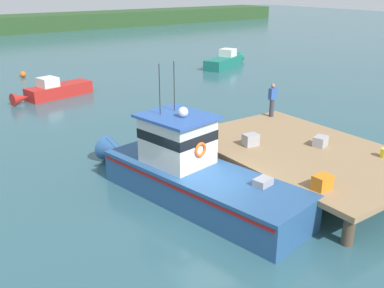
# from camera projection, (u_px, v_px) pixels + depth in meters

# --- Properties ---
(ground_plane) EXTENTS (200.00, 200.00, 0.00)m
(ground_plane) POSITION_uv_depth(u_px,v_px,m) (207.00, 210.00, 15.14)
(ground_plane) COLOR #2D5660
(dock) EXTENTS (6.00, 9.00, 1.20)m
(dock) POSITION_uv_depth(u_px,v_px,m) (303.00, 152.00, 17.35)
(dock) COLOR #4C3D2D
(dock) RESTS_ON ground
(main_fishing_boat) EXTENTS (3.98, 9.97, 4.80)m
(main_fishing_boat) POSITION_uv_depth(u_px,v_px,m) (190.00, 172.00, 15.70)
(main_fishing_boat) COLOR #285184
(main_fishing_boat) RESTS_ON ground
(crate_stack_near_edge) EXTENTS (0.70, 0.60, 0.40)m
(crate_stack_near_edge) POSITION_uv_depth(u_px,v_px,m) (320.00, 141.00, 17.56)
(crate_stack_near_edge) COLOR #9E9EA3
(crate_stack_near_edge) RESTS_ON dock
(crate_single_by_cleat) EXTENTS (0.65, 0.51, 0.48)m
(crate_single_by_cleat) POSITION_uv_depth(u_px,v_px,m) (251.00, 140.00, 17.61)
(crate_single_by_cleat) COLOR #9E9EA3
(crate_single_by_cleat) RESTS_ON dock
(crate_stack_mid_dock) EXTENTS (0.61, 0.45, 0.47)m
(crate_stack_mid_dock) POSITION_uv_depth(u_px,v_px,m) (322.00, 182.00, 13.91)
(crate_stack_mid_dock) COLOR orange
(crate_stack_mid_dock) RESTS_ON dock
(deckhand_by_the_boat) EXTENTS (0.36, 0.22, 1.63)m
(deckhand_by_the_boat) POSITION_uv_depth(u_px,v_px,m) (272.00, 99.00, 21.16)
(deckhand_by_the_boat) COLOR #383842
(deckhand_by_the_boat) RESTS_ON dock
(moored_boat_far_left) EXTENTS (5.73, 2.40, 1.43)m
(moored_boat_far_left) POSITION_uv_depth(u_px,v_px,m) (54.00, 90.00, 29.54)
(moored_boat_far_left) COLOR red
(moored_boat_far_left) RESTS_ON ground
(moored_boat_far_right) EXTENTS (6.10, 3.68, 1.56)m
(moored_boat_far_right) POSITION_uv_depth(u_px,v_px,m) (226.00, 61.00, 40.20)
(moored_boat_far_right) COLOR #196B5B
(moored_boat_far_right) RESTS_ON ground
(mooring_buoy_outer) EXTENTS (0.49, 0.49, 0.49)m
(mooring_buoy_outer) POSITION_uv_depth(u_px,v_px,m) (23.00, 74.00, 35.86)
(mooring_buoy_outer) COLOR #EA5B19
(mooring_buoy_outer) RESTS_ON ground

